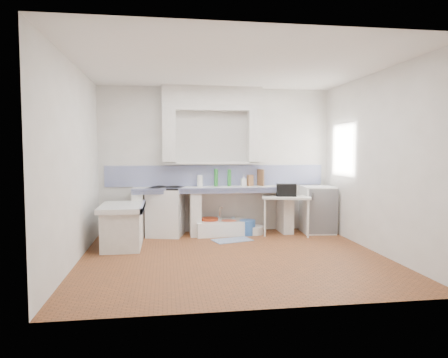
{
  "coord_description": "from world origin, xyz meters",
  "views": [
    {
      "loc": [
        -0.99,
        -5.82,
        1.58
      ],
      "look_at": [
        0.0,
        1.0,
        1.1
      ],
      "focal_mm": 32.3,
      "sensor_mm": 36.0,
      "label": 1
    }
  ],
  "objects": [
    {
      "name": "stove",
      "position": [
        -1.0,
        1.7,
        0.44
      ],
      "size": [
        0.75,
        0.73,
        0.88
      ],
      "primitive_type": "cube",
      "rotation": [
        0.0,
        0.0,
        -0.25
      ],
      "color": "white",
      "rests_on": "ground"
    },
    {
      "name": "wall_right",
      "position": [
        2.25,
        0.0,
        1.4
      ],
      "size": [
        0.0,
        4.5,
        4.5
      ],
      "primitive_type": "plane",
      "rotation": [
        1.57,
        0.0,
        -1.57
      ],
      "color": "white",
      "rests_on": "ground"
    },
    {
      "name": "cutting_board",
      "position": [
        0.85,
        1.85,
        1.06
      ],
      "size": [
        0.09,
        0.23,
        0.32
      ],
      "primitive_type": "cube",
      "rotation": [
        0.0,
        0.0,
        0.32
      ],
      "color": "olive",
      "rests_on": "counter_slab"
    },
    {
      "name": "black_bag",
      "position": [
        1.23,
        1.41,
        0.85
      ],
      "size": [
        0.4,
        0.29,
        0.23
      ],
      "primitive_type": "cube",
      "rotation": [
        0.0,
        0.0,
        -0.24
      ],
      "color": "black",
      "rests_on": "side_table"
    },
    {
      "name": "green_bottle_a",
      "position": [
        -0.03,
        1.85,
        1.07
      ],
      "size": [
        0.09,
        0.09,
        0.33
      ],
      "primitive_type": "cylinder",
      "rotation": [
        0.0,
        0.0,
        -0.21
      ],
      "color": "#237129",
      "rests_on": "counter_slab"
    },
    {
      "name": "backsplash",
      "position": [
        0.0,
        1.99,
        1.1
      ],
      "size": [
        4.27,
        0.03,
        0.4
      ],
      "primitive_type": "cube",
      "color": "navy",
      "rests_on": "ground"
    },
    {
      "name": "ceiling",
      "position": [
        0.0,
        0.0,
        2.8
      ],
      "size": [
        4.5,
        4.5,
        0.0
      ],
      "primitive_type": "plane",
      "rotation": [
        3.14,
        0.0,
        0.0
      ],
      "color": "white",
      "rests_on": "ground"
    },
    {
      "name": "fridge",
      "position": [
        1.92,
        1.57,
        0.45
      ],
      "size": [
        0.63,
        0.63,
        0.9
      ],
      "primitive_type": "cube",
      "rotation": [
        0.0,
        0.0,
        -0.08
      ],
      "color": "white",
      "rests_on": "ground"
    },
    {
      "name": "wall_front",
      "position": [
        0.0,
        -2.0,
        1.4
      ],
      "size": [
        4.5,
        0.0,
        4.5
      ],
      "primitive_type": "plane",
      "rotation": [
        -1.57,
        0.0,
        0.0
      ],
      "color": "white",
      "rests_on": "ground"
    },
    {
      "name": "knife_block",
      "position": [
        0.64,
        1.85,
        1.01
      ],
      "size": [
        0.13,
        0.12,
        0.22
      ],
      "primitive_type": "cube",
      "rotation": [
        0.0,
        0.0,
        0.37
      ],
      "color": "olive",
      "rests_on": "counter_slab"
    },
    {
      "name": "counter_lip",
      "position": [
        -0.1,
        1.42,
        0.86
      ],
      "size": [
        3.0,
        0.04,
        0.1
      ],
      "primitive_type": "cube",
      "color": "navy",
      "rests_on": "ground"
    },
    {
      "name": "counter_pier_right",
      "position": [
        1.3,
        1.7,
        0.41
      ],
      "size": [
        0.2,
        0.55,
        0.82
      ],
      "primitive_type": "cube",
      "color": "white",
      "rests_on": "ground"
    },
    {
      "name": "bucket_blue",
      "position": [
        0.53,
        1.55,
        0.14
      ],
      "size": [
        0.32,
        0.32,
        0.28
      ],
      "primitive_type": "cylinder",
      "rotation": [
        0.0,
        0.0,
        0.08
      ],
      "color": "#356BC1",
      "rests_on": "ground"
    },
    {
      "name": "water_bottle_b",
      "position": [
        0.3,
        1.85,
        0.15
      ],
      "size": [
        0.09,
        0.09,
        0.3
      ],
      "primitive_type": "cylinder",
      "rotation": [
        0.0,
        0.0,
        -0.1
      ],
      "color": "silver",
      "rests_on": "ground"
    },
    {
      "name": "alcove_mass",
      "position": [
        -0.1,
        1.88,
        2.58
      ],
      "size": [
        1.9,
        0.25,
        0.45
      ],
      "primitive_type": "cube",
      "color": "white",
      "rests_on": "ground"
    },
    {
      "name": "side_table",
      "position": [
        1.24,
        1.42,
        0.37
      ],
      "size": [
        0.98,
        0.71,
        0.04
      ],
      "primitive_type": "cube",
      "rotation": [
        0.0,
        0.0,
        -0.27
      ],
      "color": "white",
      "rests_on": "ground"
    },
    {
      "name": "soap_bottle",
      "position": [
        0.51,
        1.85,
        1.01
      ],
      "size": [
        0.11,
        0.11,
        0.22
      ],
      "primitive_type": "imported",
      "rotation": [
        0.0,
        0.0,
        0.12
      ],
      "color": "white",
      "rests_on": "counter_slab"
    },
    {
      "name": "floor",
      "position": [
        0.0,
        0.0,
        0.0
      ],
      "size": [
        4.5,
        4.5,
        0.0
      ],
      "primitive_type": "plane",
      "color": "brown",
      "rests_on": "ground"
    },
    {
      "name": "peninsula_top",
      "position": [
        -1.7,
        0.9,
        0.66
      ],
      "size": [
        0.7,
        1.1,
        0.08
      ],
      "primitive_type": "cube",
      "color": "white",
      "rests_on": "ground"
    },
    {
      "name": "basin_white",
      "position": [
        0.65,
        1.62,
        0.08
      ],
      "size": [
        0.42,
        0.42,
        0.15
      ],
      "primitive_type": "cylinder",
      "rotation": [
        0.0,
        0.0,
        -0.06
      ],
      "color": "white",
      "rests_on": "ground"
    },
    {
      "name": "green_bottle_b",
      "position": [
        0.23,
        1.85,
        1.06
      ],
      "size": [
        0.09,
        0.09,
        0.32
      ],
      "primitive_type": "cylinder",
      "rotation": [
        0.0,
        0.0,
        0.29
      ],
      "color": "#237129",
      "rests_on": "counter_slab"
    },
    {
      "name": "sink",
      "position": [
        0.04,
        1.65,
        0.12
      ],
      "size": [
        1.05,
        0.64,
        0.24
      ],
      "primitive_type": "cube",
      "rotation": [
        0.0,
        0.0,
        0.11
      ],
      "color": "white",
      "rests_on": "ground"
    },
    {
      "name": "counter_pier_left",
      "position": [
        -1.5,
        1.7,
        0.41
      ],
      "size": [
        0.2,
        0.55,
        0.82
      ],
      "primitive_type": "cube",
      "color": "white",
      "rests_on": "ground"
    },
    {
      "name": "peninsula_base",
      "position": [
        -1.7,
        0.9,
        0.31
      ],
      "size": [
        0.6,
        1.0,
        0.62
      ],
      "primitive_type": "cube",
      "color": "white",
      "rests_on": "ground"
    },
    {
      "name": "counter_slab",
      "position": [
        -0.1,
        1.7,
        0.86
      ],
      "size": [
        3.0,
        0.6,
        0.08
      ],
      "primitive_type": "cube",
      "color": "white",
      "rests_on": "ground"
    },
    {
      "name": "bucket_orange",
      "position": [
        0.18,
        1.59,
        0.14
      ],
      "size": [
        0.3,
        0.3,
        0.27
      ],
      "primitive_type": "cylinder",
      "rotation": [
        0.0,
        0.0,
        0.02
      ],
      "color": "#EC5D34",
      "rests_on": "ground"
    },
    {
      "name": "lace_valance",
      "position": [
        2.28,
        1.2,
        1.98
      ],
      "size": [
        0.01,
        0.84,
        0.24
      ],
      "primitive_type": "cube",
      "color": "white",
      "rests_on": "ground"
    },
    {
      "name": "bucket_red",
      "position": [
        -0.18,
        1.68,
        0.16
      ],
      "size": [
        0.44,
        0.44,
        0.32
      ],
      "primitive_type": "cylinder",
      "rotation": [
        0.0,
        0.0,
        0.38
      ],
      "color": "#A83314",
      "rests_on": "ground"
    },
    {
      "name": "paper_towel",
      "position": [
        -0.35,
        1.85,
        1.01
      ],
      "size": [
        0.13,
        0.13,
        0.22
      ],
      "primitive_type": "cylinder",
      "rotation": [
        0.0,
        0.0,
        0.27
      ],
      "color": "white",
      "rests_on": "counter_slab"
    },
    {
      "name": "rug",
      "position": [
        0.16,
        1.11,
        0.01
      ],
      "size": [
        0.75,
        0.56,
        0.01
      ],
      "primitive_type": "cube",
      "rotation": [
        0.0,
        0.0,
        0.3
      ],
      "color": "#456598",
      "rests_on": "ground"
    },
    {
      "name": "peninsula_lip",
      "position": [
        -1.37,
        0.9,
        0.66
      ],
      "size": [
        0.04,
        1.1,
        0.1
      ],
      "primitive_type": "cube",
      "color": "navy",
      "rests_on": "ground"
    },
    {
      "name": "wall_left",
      "position": [
        -2.25,
        0.0,
        1.4
      ],
      "size": [
        0.0,
        4.5,
        4.5
      ],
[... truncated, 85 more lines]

